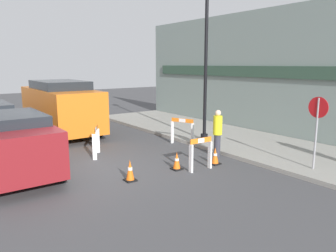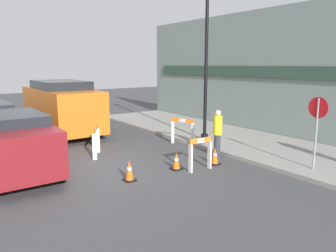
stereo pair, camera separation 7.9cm
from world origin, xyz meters
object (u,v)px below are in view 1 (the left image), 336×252
object	(u,v)px
streetlamp_post	(206,34)
parked_car_1	(12,142)
stop_sign	(317,121)
person_worker	(218,132)
work_van	(61,105)

from	to	relation	value
streetlamp_post	parked_car_1	world-z (taller)	streetlamp_post
streetlamp_post	stop_sign	world-z (taller)	streetlamp_post
stop_sign	person_worker	bearing A→B (deg)	21.34
person_worker	stop_sign	bearing A→B (deg)	147.11
parked_car_1	streetlamp_post	bearing A→B (deg)	88.25
streetlamp_post	person_worker	bearing A→B (deg)	-29.41
streetlamp_post	work_van	distance (m)	7.21
streetlamp_post	parked_car_1	distance (m)	7.75
streetlamp_post	person_worker	distance (m)	3.91
person_worker	parked_car_1	size ratio (longest dim) A/B	0.39
work_van	streetlamp_post	bearing A→B (deg)	37.47
parked_car_1	work_van	bearing A→B (deg)	148.82
stop_sign	person_worker	world-z (taller)	stop_sign
person_worker	work_van	size ratio (longest dim) A/B	0.29
stop_sign	person_worker	size ratio (longest dim) A/B	1.30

